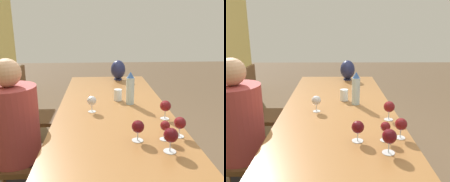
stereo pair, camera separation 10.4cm
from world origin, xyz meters
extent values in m
plane|color=brown|center=(0.00, 0.00, 0.00)|extent=(14.00, 14.00, 0.00)
cube|color=#936033|center=(0.00, 0.00, 0.73)|extent=(2.28, 0.92, 0.04)
cylinder|color=#936033|center=(1.04, -0.36, 0.35)|extent=(0.07, 0.07, 0.71)
cylinder|color=#936033|center=(1.04, 0.36, 0.35)|extent=(0.07, 0.07, 0.71)
cylinder|color=silver|center=(0.01, -0.15, 0.87)|extent=(0.07, 0.07, 0.24)
cone|color=#33599E|center=(0.01, -0.15, 1.01)|extent=(0.06, 0.06, 0.05)
cylinder|color=silver|center=(0.12, -0.06, 0.80)|extent=(0.07, 0.07, 0.10)
cylinder|color=#1E234C|center=(0.96, -0.13, 0.75)|extent=(0.10, 0.10, 0.01)
ellipsoid|color=#1E234C|center=(0.96, -0.13, 0.88)|extent=(0.18, 0.18, 0.23)
cylinder|color=silver|center=(-0.69, -0.11, 0.75)|extent=(0.07, 0.07, 0.00)
cylinder|color=silver|center=(-0.69, -0.11, 0.78)|extent=(0.01, 0.01, 0.06)
sphere|color=#510C14|center=(-0.69, -0.11, 0.84)|extent=(0.08, 0.08, 0.08)
cylinder|color=silver|center=(-0.83, -0.27, 0.75)|extent=(0.07, 0.07, 0.00)
cylinder|color=silver|center=(-0.83, -0.27, 0.78)|extent=(0.01, 0.01, 0.06)
sphere|color=#510C14|center=(-0.83, -0.27, 0.85)|extent=(0.08, 0.08, 0.08)
cylinder|color=silver|center=(-0.35, -0.37, 0.75)|extent=(0.07, 0.07, 0.00)
cylinder|color=silver|center=(-0.35, -0.37, 0.78)|extent=(0.01, 0.01, 0.06)
sphere|color=maroon|center=(-0.35, -0.37, 0.85)|extent=(0.08, 0.08, 0.08)
cylinder|color=silver|center=(-0.17, 0.18, 0.75)|extent=(0.06, 0.06, 0.00)
cylinder|color=silver|center=(-0.17, 0.18, 0.78)|extent=(0.01, 0.01, 0.06)
sphere|color=silver|center=(-0.17, 0.18, 0.84)|extent=(0.08, 0.08, 0.08)
cylinder|color=silver|center=(-0.68, -0.28, 0.75)|extent=(0.06, 0.06, 0.00)
cylinder|color=silver|center=(-0.68, -0.28, 0.78)|extent=(0.01, 0.01, 0.06)
sphere|color=maroon|center=(-0.68, -0.28, 0.84)|extent=(0.06, 0.06, 0.06)
cylinder|color=silver|center=(-0.65, -0.38, 0.75)|extent=(0.06, 0.06, 0.00)
cylinder|color=silver|center=(-0.65, -0.38, 0.78)|extent=(0.01, 0.01, 0.06)
sphere|color=maroon|center=(-0.65, -0.38, 0.84)|extent=(0.08, 0.08, 0.08)
cube|color=brown|center=(-0.33, 0.76, 0.43)|extent=(0.44, 0.44, 0.04)
cylinder|color=brown|center=(-0.14, 0.57, 0.20)|extent=(0.04, 0.04, 0.41)
cylinder|color=brown|center=(-0.14, 0.95, 0.20)|extent=(0.04, 0.04, 0.41)
cube|color=brown|center=(0.54, 0.76, 0.43)|extent=(0.44, 0.44, 0.04)
cube|color=brown|center=(0.54, 0.96, 0.71)|extent=(0.40, 0.03, 0.54)
cylinder|color=brown|center=(0.35, 0.57, 0.20)|extent=(0.04, 0.04, 0.41)
cylinder|color=brown|center=(0.73, 0.57, 0.20)|extent=(0.04, 0.04, 0.41)
cylinder|color=brown|center=(0.35, 0.95, 0.20)|extent=(0.04, 0.04, 0.41)
cylinder|color=brown|center=(0.73, 0.95, 0.20)|extent=(0.04, 0.04, 0.41)
cylinder|color=#993838|center=(-0.33, 0.76, 0.73)|extent=(0.38, 0.38, 0.56)
sphere|color=tan|center=(-0.33, 0.76, 1.11)|extent=(0.20, 0.20, 0.20)
camera|label=1|loc=(-2.06, 0.12, 1.45)|focal=40.00mm
camera|label=2|loc=(-2.07, 0.02, 1.45)|focal=40.00mm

